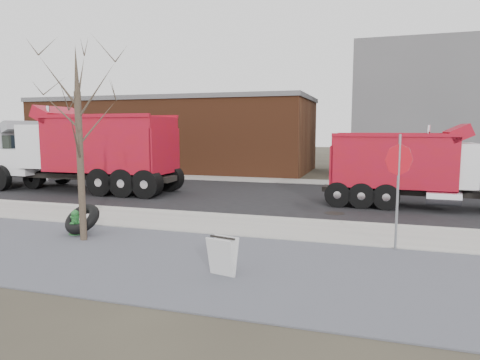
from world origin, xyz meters
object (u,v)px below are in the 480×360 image
(fire_hydrant, at_px, (75,223))
(truck_tire, at_px, (82,219))
(dump_truck_red_b, at_px, (87,149))
(sandwich_board, at_px, (223,256))
(stop_sign, at_px, (399,172))
(dump_truck_red_a, at_px, (418,166))

(fire_hydrant, bearing_deg, truck_tire, 21.75)
(dump_truck_red_b, bearing_deg, sandwich_board, 137.08)
(stop_sign, height_order, dump_truck_red_b, dump_truck_red_b)
(fire_hydrant, relative_size, sandwich_board, 0.91)
(fire_hydrant, xyz_separation_m, sandwich_board, (5.19, -2.01, 0.10))
(sandwich_board, bearing_deg, truck_tire, 170.21)
(stop_sign, height_order, sandwich_board, stop_sign)
(fire_hydrant, height_order, sandwich_board, sandwich_board)
(fire_hydrant, relative_size, dump_truck_red_a, 0.09)
(fire_hydrant, distance_m, dump_truck_red_a, 12.35)
(fire_hydrant, distance_m, dump_truck_red_b, 9.19)
(truck_tire, bearing_deg, sandwich_board, -22.81)
(fire_hydrant, xyz_separation_m, dump_truck_red_a, (9.74, 7.49, 1.27))
(fire_hydrant, distance_m, stop_sign, 8.89)
(dump_truck_red_a, bearing_deg, truck_tire, -140.58)
(truck_tire, distance_m, dump_truck_red_a, 12.15)
(dump_truck_red_a, bearing_deg, stop_sign, -97.54)
(truck_tire, xyz_separation_m, dump_truck_red_b, (-5.27, 7.34, 1.60))
(sandwich_board, distance_m, dump_truck_red_a, 10.60)
(stop_sign, relative_size, dump_truck_red_a, 0.37)
(stop_sign, bearing_deg, sandwich_board, -149.20)
(sandwich_board, bearing_deg, fire_hydrant, 171.83)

